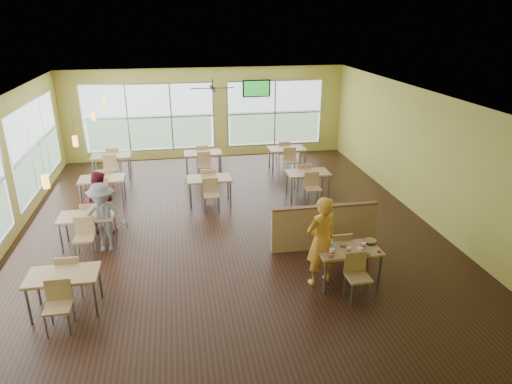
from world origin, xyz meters
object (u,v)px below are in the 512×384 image
man_plaid (321,241)px  main_table (348,254)px  half_wall_divider (324,227)px  food_basket (370,241)px

man_plaid → main_table: bearing=150.7°
main_table → half_wall_divider: size_ratio=0.63×
man_plaid → food_basket: size_ratio=6.65×
man_plaid → food_basket: man_plaid is taller
main_table → food_basket: bearing=16.5°
main_table → half_wall_divider: half_wall_divider is taller
half_wall_divider → main_table: bearing=-90.0°
man_plaid → food_basket: 1.02m
half_wall_divider → food_basket: half_wall_divider is taller
half_wall_divider → food_basket: (0.49, -1.30, 0.26)m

